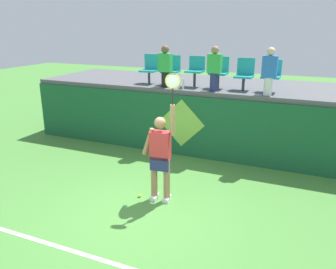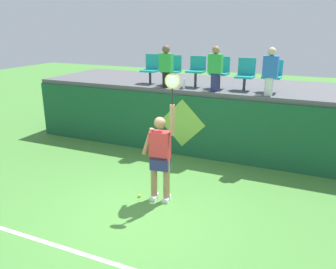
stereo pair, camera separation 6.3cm
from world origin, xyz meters
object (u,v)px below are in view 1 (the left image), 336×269
Objects in this scene: stadium_chair_0 at (150,68)px; stadium_chair_4 at (245,73)px; water_bottle at (183,84)px; spectator_0 at (214,68)px; stadium_chair_1 at (171,69)px; spectator_1 at (165,65)px; stadium_chair_2 at (196,69)px; tennis_ball at (139,196)px; spectator_2 at (269,71)px; tennis_player at (161,155)px; stadium_chair_5 at (271,74)px; stadium_chair_3 at (219,71)px.

stadium_chair_0 reaches higher than stadium_chair_4.
water_bottle is 0.92m from spectator_0.
spectator_1 is at bearing -90.00° from stadium_chair_1.
water_bottle is 0.34× the size of stadium_chair_4.
spectator_0 is (0.65, -0.46, 0.11)m from stadium_chair_2.
tennis_ball is 3.92m from stadium_chair_2.
stadium_chair_1 is at bearing 137.44° from water_bottle.
spectator_0 is at bearing -1.84° from spectator_1.
spectator_2 reaches higher than stadium_chair_4.
tennis_player is 3.16× the size of stadium_chair_2.
stadium_chair_1 reaches higher than stadium_chair_5.
spectator_1 reaches higher than stadium_chair_1.
water_bottle is 1.32m from stadium_chair_0.
water_bottle is at bearing -178.48° from spectator_2.
stadium_chair_0 is 1.35m from stadium_chair_2.
stadium_chair_3 reaches higher than stadium_chair_2.
stadium_chair_4 is (0.88, 3.19, 1.21)m from tennis_player.
tennis_ball is 0.06× the size of spectator_1.
stadium_chair_0 reaches higher than stadium_chair_1.
spectator_1 is (-2.01, -0.42, 0.14)m from stadium_chair_4.
stadium_chair_0 is at bearing 179.68° from stadium_chair_2.
stadium_chair_4 is at bearing 18.71° from water_bottle.
stadium_chair_5 is at bearing 64.22° from tennis_player.
stadium_chair_3 reaches higher than tennis_player.
spectator_2 reaches higher than stadium_chair_2.
stadium_chair_4 is 0.72× the size of spectator_2.
spectator_0 is 1.00× the size of spectator_2.
spectator_2 reaches higher than spectator_0.
spectator_0 reaches higher than stadium_chair_5.
tennis_ball is 4.38m from stadium_chair_5.
stadium_chair_1 is at bearing 101.81° from tennis_ball.
spectator_0 is 1.31m from spectator_2.
stadium_chair_4 is (1.32, 3.27, 2.14)m from tennis_ball.
tennis_ball is 0.08× the size of stadium_chair_0.
stadium_chair_0 is at bearing 172.42° from spectator_2.
spectator_0 is at bearing -19.03° from stadium_chair_1.
stadium_chair_4 is 0.80m from spectator_2.
spectator_2 reaches higher than stadium_chair_0.
stadium_chair_2 is 0.73× the size of spectator_1.
stadium_chair_3 is at bearing 85.97° from tennis_player.
tennis_ball is 3.68m from spectator_0.
tennis_player is 3.59m from stadium_chair_1.
tennis_player is at bearing -119.22° from spectator_2.
spectator_1 reaches higher than stadium_chair_3.
tennis_player is 2.32× the size of spectator_1.
stadium_chair_0 is at bearing 179.91° from stadium_chair_5.
stadium_chair_2 is 0.72× the size of spectator_2.
tennis_player is 3.12× the size of stadium_chair_3.
tennis_ball is 4.14m from spectator_2.
tennis_ball is at bearing -87.01° from water_bottle.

